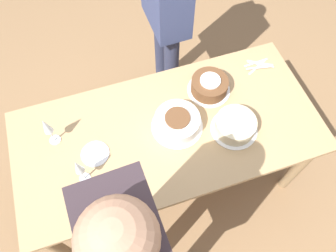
{
  "coord_description": "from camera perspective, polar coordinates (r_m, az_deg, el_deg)",
  "views": [
    {
      "loc": [
        0.28,
        0.84,
        2.41
      ],
      "look_at": [
        0.0,
        0.0,
        0.79
      ],
      "focal_mm": 35.0,
      "sensor_mm": 36.0,
      "label": 1
    }
  ],
  "objects": [
    {
      "name": "dessert_plate_right",
      "position": [
        1.86,
        -12.56,
        -4.74
      ],
      "size": [
        0.16,
        0.16,
        0.01
      ],
      "color": "silver",
      "rests_on": "dining_table"
    },
    {
      "name": "wine_glass_far",
      "position": [
        1.84,
        -20.39,
        -0.18
      ],
      "size": [
        0.06,
        0.06,
        0.22
      ],
      "color": "silver",
      "rests_on": "dining_table"
    },
    {
      "name": "cake_center_white",
      "position": [
        1.86,
        1.63,
        0.65
      ],
      "size": [
        0.3,
        0.3,
        0.1
      ],
      "color": "white",
      "rests_on": "dining_table"
    },
    {
      "name": "cake_front_chocolate",
      "position": [
        2.01,
        7.22,
        6.99
      ],
      "size": [
        0.26,
        0.26,
        0.1
      ],
      "color": "white",
      "rests_on": "dining_table"
    },
    {
      "name": "cake_back_decorated",
      "position": [
        1.89,
        11.62,
        0.09
      ],
      "size": [
        0.27,
        0.27,
        0.09
      ],
      "color": "white",
      "rests_on": "dining_table"
    },
    {
      "name": "dining_table",
      "position": [
        1.98,
        0.0,
        -2.15
      ],
      "size": [
        1.77,
        0.84,
        0.74
      ],
      "color": "tan",
      "rests_on": "ground_plane"
    },
    {
      "name": "fork_pile",
      "position": [
        2.22,
        15.49,
        10.21
      ],
      "size": [
        0.19,
        0.11,
        0.01
      ],
      "color": "silver",
      "rests_on": "dining_table"
    },
    {
      "name": "wine_glass_near",
      "position": [
        1.68,
        -15.35,
        -7.02
      ],
      "size": [
        0.06,
        0.06,
        0.22
      ],
      "color": "silver",
      "rests_on": "dining_table"
    },
    {
      "name": "ground_plane",
      "position": [
        2.57,
        0.0,
        -8.57
      ],
      "size": [
        12.0,
        12.0,
        0.0
      ],
      "primitive_type": "plane",
      "color": "#8E6B47"
    }
  ]
}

